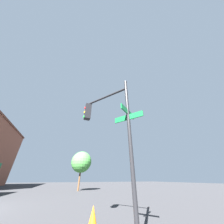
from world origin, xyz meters
TOP-DOWN VIEW (x-y plane):
  - traffic_signal_near at (-5.84, -6.82)m, footprint 2.39×1.82m
  - street_tree at (9.86, -8.06)m, footprint 3.03×3.03m
  - traffic_cone at (-4.79, -6.80)m, footprint 0.36×0.36m

SIDE VIEW (x-z plane):
  - traffic_cone at x=-4.79m, z-range 0.00..0.67m
  - traffic_signal_near at x=-5.84m, z-range 1.01..6.16m
  - street_tree at x=9.86m, z-range 1.11..6.38m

